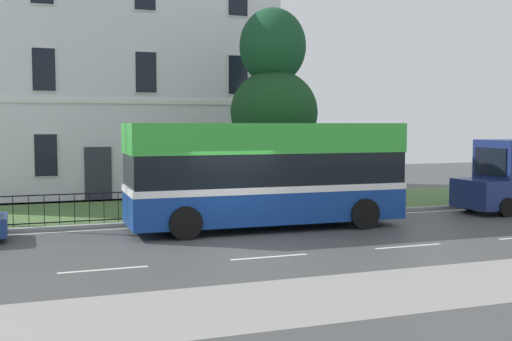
# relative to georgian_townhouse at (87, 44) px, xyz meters

# --- Properties ---
(ground_plane) EXTENTS (60.00, 56.00, 0.18)m
(ground_plane) POSITION_rel_georgian_townhouse_xyz_m (2.85, -13.88, -7.07)
(ground_plane) COLOR #444445
(georgian_townhouse) EXTENTS (16.70, 8.82, 13.78)m
(georgian_townhouse) POSITION_rel_georgian_townhouse_xyz_m (0.00, 0.00, 0.00)
(georgian_townhouse) COLOR white
(georgian_townhouse) RESTS_ON ground_plane
(iron_verge_railing) EXTENTS (20.01, 0.04, 0.97)m
(iron_verge_railing) POSITION_rel_georgian_townhouse_xyz_m (-0.00, -10.64, -6.43)
(iron_verge_railing) COLOR black
(iron_verge_railing) RESTS_ON ground_plane
(evergreen_tree) EXTENTS (3.59, 3.66, 8.29)m
(evergreen_tree) POSITION_rel_georgian_townhouse_xyz_m (6.32, -8.30, -3.95)
(evergreen_tree) COLOR #423328
(evergreen_tree) RESTS_ON ground_plane
(single_decker_bus) EXTENTS (8.70, 2.75, 3.30)m
(single_decker_bus) POSITION_rel_georgian_townhouse_xyz_m (4.32, -12.74, -5.32)
(single_decker_bus) COLOR navy
(single_decker_bus) RESTS_ON ground_plane
(litter_bin) EXTENTS (0.50, 0.50, 1.16)m
(litter_bin) POSITION_rel_georgian_townhouse_xyz_m (4.01, -9.73, -6.35)
(litter_bin) COLOR #23472D
(litter_bin) RESTS_ON ground_plane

